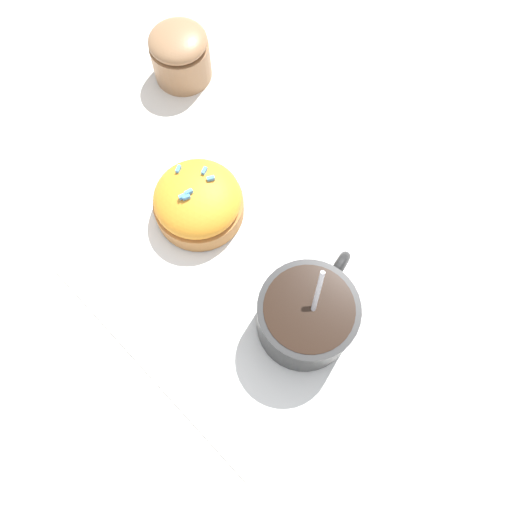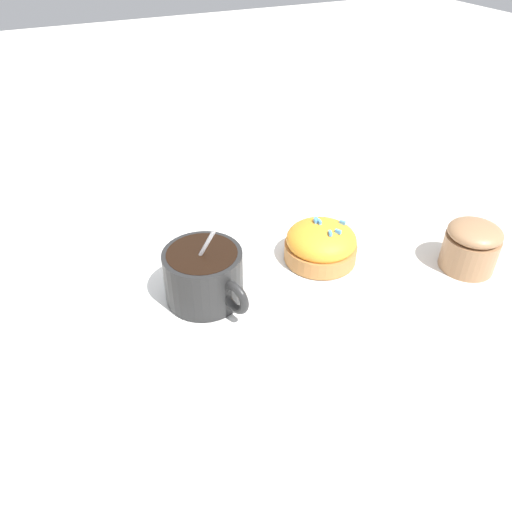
# 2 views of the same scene
# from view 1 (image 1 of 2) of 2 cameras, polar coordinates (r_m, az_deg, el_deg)

# --- Properties ---
(ground_plane) EXTENTS (3.00, 3.00, 0.00)m
(ground_plane) POSITION_cam_1_polar(r_m,az_deg,el_deg) (0.47, -0.38, -0.97)
(ground_plane) COLOR silver
(paper_napkin) EXTENTS (0.30, 0.31, 0.00)m
(paper_napkin) POSITION_cam_1_polar(r_m,az_deg,el_deg) (0.47, -0.38, -0.91)
(paper_napkin) COLOR white
(paper_napkin) RESTS_ON ground_plane
(coffee_cup) EXTENTS (0.08, 0.10, 0.10)m
(coffee_cup) POSITION_cam_1_polar(r_m,az_deg,el_deg) (0.43, 6.32, -6.36)
(coffee_cup) COLOR black
(coffee_cup) RESTS_ON paper_napkin
(frosted_pastry) EXTENTS (0.09, 0.09, 0.05)m
(frosted_pastry) POSITION_cam_1_polar(r_m,az_deg,el_deg) (0.48, -6.64, 6.21)
(frosted_pastry) COLOR #B2753D
(frosted_pastry) RESTS_ON paper_napkin
(sugar_bowl) EXTENTS (0.06, 0.06, 0.06)m
(sugar_bowl) POSITION_cam_1_polar(r_m,az_deg,el_deg) (0.57, -8.65, 21.84)
(sugar_bowl) COLOR #99704C
(sugar_bowl) RESTS_ON ground_plane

